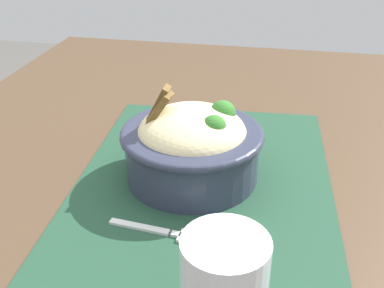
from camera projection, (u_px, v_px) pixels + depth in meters
name	position (u px, v px, depth m)	size (l,w,h in m)	color
table	(193.00, 227.00, 0.65)	(1.30, 0.93, 0.78)	#4C3826
placemat	(203.00, 184.00, 0.63)	(0.48, 0.34, 0.00)	#1E422D
bowl	(192.00, 144.00, 0.62)	(0.19, 0.19, 0.13)	#2D3347
fork	(170.00, 233.00, 0.53)	(0.03, 0.14, 0.00)	silver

